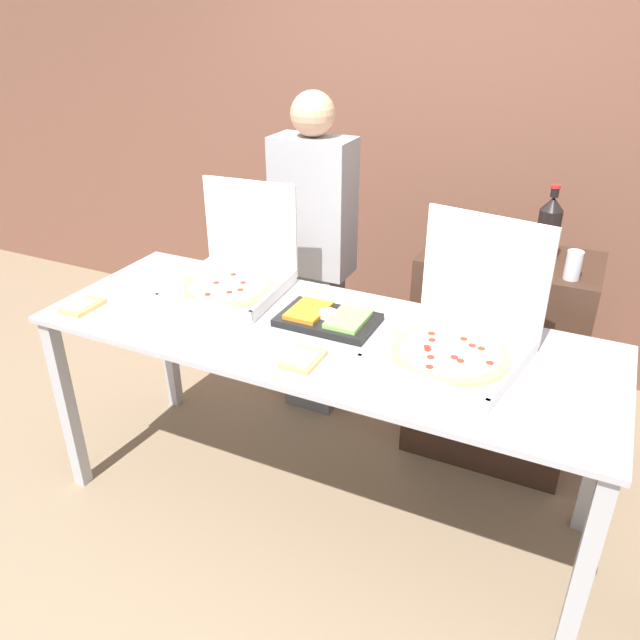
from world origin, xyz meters
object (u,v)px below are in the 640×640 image
object	(u,v)px
pizza_box_near_right	(459,334)
person_guest_plaid	(314,256)
soda_can_silver	(573,265)
pizza_box_far_right	(234,273)
veggie_tray	(328,318)
paper_plate_front_left	(82,307)
paper_plate_front_right	(303,360)
soda_bottle	(549,228)

from	to	relation	value
pizza_box_near_right	person_guest_plaid	distance (m)	1.15
soda_can_silver	person_guest_plaid	world-z (taller)	person_guest_plaid
pizza_box_far_right	soda_can_silver	bearing A→B (deg)	12.49
soda_can_silver	pizza_box_near_right	bearing A→B (deg)	-120.39
person_guest_plaid	pizza_box_far_right	bearing A→B (deg)	75.60
pizza_box_near_right	veggie_tray	xyz separation A→B (m)	(-0.54, 0.01, -0.06)
paper_plate_front_left	person_guest_plaid	world-z (taller)	person_guest_plaid
pizza_box_near_right	person_guest_plaid	xyz separation A→B (m)	(-0.93, 0.67, -0.09)
paper_plate_front_left	veggie_tray	world-z (taller)	veggie_tray
pizza_box_near_right	veggie_tray	world-z (taller)	pizza_box_near_right
paper_plate_front_right	person_guest_plaid	size ratio (longest dim) A/B	0.12
pizza_box_near_right	soda_bottle	size ratio (longest dim) A/B	1.75
pizza_box_near_right	pizza_box_far_right	world-z (taller)	pizza_box_near_right
pizza_box_near_right	soda_can_silver	xyz separation A→B (m)	(0.32, 0.55, 0.13)
pizza_box_near_right	paper_plate_front_left	xyz separation A→B (m)	(-1.54, -0.33, -0.07)
pizza_box_near_right	soda_bottle	xyz separation A→B (m)	(0.19, 0.73, 0.21)
pizza_box_far_right	paper_plate_front_left	xyz separation A→B (m)	(-0.48, -0.46, -0.07)
pizza_box_far_right	person_guest_plaid	world-z (taller)	person_guest_plaid
paper_plate_front_left	paper_plate_front_right	distance (m)	1.05
paper_plate_front_right	soda_bottle	xyz separation A→B (m)	(0.68, 1.04, 0.28)
paper_plate_front_right	soda_can_silver	bearing A→B (deg)	46.69
soda_bottle	person_guest_plaid	size ratio (longest dim) A/B	0.19
paper_plate_front_right	soda_can_silver	distance (m)	1.20
person_guest_plaid	paper_plate_front_right	bearing A→B (deg)	114.06
person_guest_plaid	soda_can_silver	bearing A→B (deg)	174.54
veggie_tray	soda_can_silver	size ratio (longest dim) A/B	3.21
soda_can_silver	paper_plate_front_right	bearing A→B (deg)	-133.31
pizza_box_far_right	soda_bottle	distance (m)	1.40
pizza_box_far_right	paper_plate_front_right	bearing A→B (deg)	-41.99
pizza_box_far_right	pizza_box_near_right	bearing A→B (deg)	-11.51
pizza_box_far_right	paper_plate_front_left	size ratio (longest dim) A/B	2.33
veggie_tray	soda_bottle	world-z (taller)	soda_bottle
soda_bottle	person_guest_plaid	world-z (taller)	person_guest_plaid
veggie_tray	person_guest_plaid	size ratio (longest dim) A/B	0.23
pizza_box_near_right	pizza_box_far_right	xyz separation A→B (m)	(-1.07, 0.14, -0.00)
soda_bottle	soda_can_silver	size ratio (longest dim) A/B	2.70
pizza_box_near_right	pizza_box_far_right	size ratio (longest dim) A/B	1.15
paper_plate_front_right	person_guest_plaid	world-z (taller)	person_guest_plaid
soda_bottle	person_guest_plaid	distance (m)	1.16
pizza_box_near_right	paper_plate_front_right	distance (m)	0.58
pizza_box_far_right	soda_bottle	xyz separation A→B (m)	(1.25, 0.59, 0.21)
pizza_box_near_right	soda_can_silver	size ratio (longest dim) A/B	4.74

